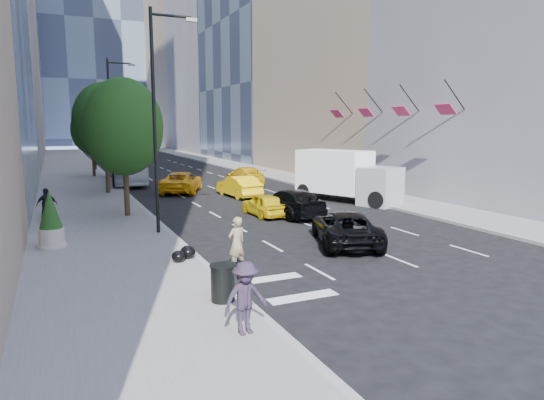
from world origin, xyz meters
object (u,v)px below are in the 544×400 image
trash_can (223,284)px  city_bus (128,166)px  planter_shrub (51,220)px  black_sedan_lincoln (346,228)px  box_truck (346,176)px  black_sedan_mercedes (290,203)px  skateboarder (237,247)px

trash_can → city_bus: bearing=86.8°
planter_shrub → black_sedan_lincoln: bearing=-19.2°
box_truck → black_sedan_mercedes: bearing=-173.0°
box_truck → city_bus: bearing=102.1°
black_sedan_lincoln → planter_shrub: size_ratio=2.21×
city_bus → box_truck: 20.57m
black_sedan_lincoln → trash_can: (-7.10, -4.70, -0.07)m
city_bus → planter_shrub: city_bus is taller
black_sedan_lincoln → city_bus: (-5.30, 27.02, 0.77)m
black_sedan_lincoln → box_truck: bearing=-101.1°
planter_shrub → box_truck: bearing=19.0°
city_bus → trash_can: (-1.80, -31.72, -0.84)m
black_sedan_mercedes → box_truck: box_truck is taller
skateboarder → box_truck: bearing=-151.6°
skateboarder → black_sedan_mercedes: size_ratio=0.35×
black_sedan_mercedes → city_bus: bearing=-78.0°
black_sedan_mercedes → planter_shrub: bearing=8.4°
box_truck → trash_can: (-13.67, -14.92, -1.06)m
skateboarder → black_sedan_mercedes: bearing=-142.5°
black_sedan_lincoln → black_sedan_mercedes: 6.87m
box_truck → planter_shrub: size_ratio=3.15×
trash_can → planter_shrub: planter_shrub is taller
black_sedan_mercedes → box_truck: (5.84, 3.39, 0.96)m
black_sedan_lincoln → trash_can: 8.52m
box_truck → planter_shrub: bearing=175.8°
skateboarder → box_truck: (12.26, 12.22, 0.79)m
skateboarder → trash_can: size_ratio=1.85×
skateboarder → planter_shrub: size_ratio=0.78×
black_sedan_lincoln → black_sedan_mercedes: (0.73, 6.83, 0.03)m
box_truck → black_sedan_lincoln: bearing=-145.9°
black_sedan_mercedes → box_truck: 6.83m
skateboarder → trash_can: (-1.42, -2.70, -0.28)m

